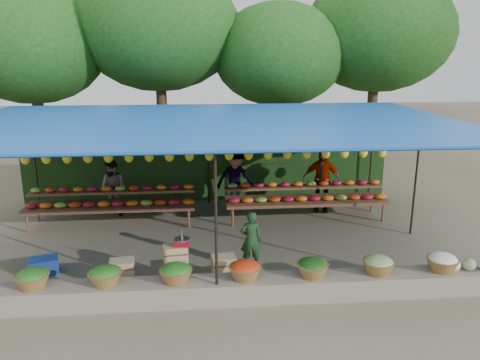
{
  "coord_description": "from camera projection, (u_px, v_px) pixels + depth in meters",
  "views": [
    {
      "loc": [
        -0.24,
        -10.17,
        4.24
      ],
      "look_at": [
        0.67,
        0.2,
        1.4
      ],
      "focal_mm": 35.0,
      "sensor_mm": 36.0,
      "label": 1
    }
  ],
  "objects": [
    {
      "name": "ground",
      "position": [
        212.0,
        241.0,
        10.91
      ],
      "size": [
        60.0,
        60.0,
        0.0
      ],
      "primitive_type": "plane",
      "color": "brown",
      "rests_on": "ground"
    },
    {
      "name": "stone_curb",
      "position": [
        217.0,
        290.0,
        8.22
      ],
      "size": [
        10.6,
        0.55,
        0.4
      ],
      "primitive_type": "cube",
      "color": "gray",
      "rests_on": "ground"
    },
    {
      "name": "stall_canopy",
      "position": [
        210.0,
        126.0,
        10.28
      ],
      "size": [
        10.8,
        6.6,
        2.82
      ],
      "color": "black",
      "rests_on": "ground"
    },
    {
      "name": "produce_baskets",
      "position": [
        211.0,
        272.0,
        8.11
      ],
      "size": [
        8.98,
        0.58,
        0.34
      ],
      "color": "brown",
      "rests_on": "stone_curb"
    },
    {
      "name": "netting_backdrop",
      "position": [
        208.0,
        159.0,
        13.61
      ],
      "size": [
        10.6,
        0.06,
        2.5
      ],
      "primitive_type": "cube",
      "color": "#1E4117",
      "rests_on": "ground"
    },
    {
      "name": "tree_row",
      "position": [
        219.0,
        38.0,
        15.57
      ],
      "size": [
        16.51,
        5.5,
        7.12
      ],
      "color": "#371E14",
      "rests_on": "ground"
    },
    {
      "name": "fruit_table_left",
      "position": [
        112.0,
        201.0,
        11.84
      ],
      "size": [
        4.21,
        0.95,
        0.93
      ],
      "color": "#512E20",
      "rests_on": "ground"
    },
    {
      "name": "fruit_table_right",
      "position": [
        306.0,
        196.0,
        12.27
      ],
      "size": [
        4.21,
        0.95,
        0.93
      ],
      "color": "#512E20",
      "rests_on": "ground"
    },
    {
      "name": "crate_counter",
      "position": [
        175.0,
        268.0,
        8.82
      ],
      "size": [
        2.38,
        0.39,
        0.77
      ],
      "color": "tan",
      "rests_on": "ground"
    },
    {
      "name": "weighing_scale",
      "position": [
        182.0,
        242.0,
        8.69
      ],
      "size": [
        0.29,
        0.29,
        0.31
      ],
      "color": "#A80D1E",
      "rests_on": "crate_counter"
    },
    {
      "name": "vendor_seated",
      "position": [
        251.0,
        240.0,
        9.41
      ],
      "size": [
        0.45,
        0.3,
        1.2
      ],
      "primitive_type": "imported",
      "rotation": [
        0.0,
        0.0,
        3.11
      ],
      "color": "#1A3A1C",
      "rests_on": "ground"
    },
    {
      "name": "customer_left",
      "position": [
        114.0,
        188.0,
        12.41
      ],
      "size": [
        0.9,
        0.82,
        1.51
      ],
      "primitive_type": "imported",
      "rotation": [
        0.0,
        0.0,
        -0.41
      ],
      "color": "slate",
      "rests_on": "ground"
    },
    {
      "name": "customer_mid",
      "position": [
        235.0,
        179.0,
        12.9
      ],
      "size": [
        1.2,
        0.79,
        1.73
      ],
      "primitive_type": "imported",
      "rotation": [
        0.0,
        0.0,
        0.14
      ],
      "color": "slate",
      "rests_on": "ground"
    },
    {
      "name": "customer_right",
      "position": [
        322.0,
        180.0,
        12.75
      ],
      "size": [
        1.12,
        0.78,
        1.77
      ],
      "primitive_type": "imported",
      "rotation": [
        0.0,
        0.0,
        -0.38
      ],
      "color": "slate",
      "rests_on": "ground"
    },
    {
      "name": "blue_crate_back",
      "position": [
        44.0,
        266.0,
        9.23
      ],
      "size": [
        0.64,
        0.54,
        0.33
      ],
      "primitive_type": "cube",
      "rotation": [
        0.0,
        0.0,
        0.31
      ],
      "color": "navy",
      "rests_on": "ground"
    }
  ]
}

